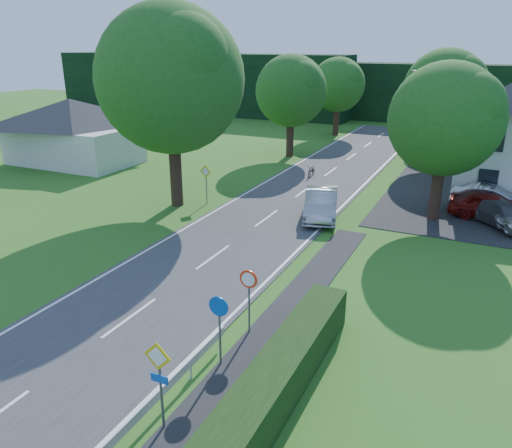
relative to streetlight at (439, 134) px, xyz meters
The scene contains 25 objects.
road 13.59m from the streetlight, 128.88° to the right, with size 7.00×80.00×0.04m, color #343436.
parking_pad 6.65m from the streetlight, 37.30° to the left, with size 14.00×16.00×0.04m, color black.
line_edge_left 15.73m from the streetlight, 138.52° to the right, with size 0.12×80.00×0.01m, color white.
line_edge_right 11.95m from the streetlight, 115.70° to the right, with size 0.12×80.00×0.01m, color white.
line_centre 13.58m from the streetlight, 128.88° to the right, with size 0.12×80.00×0.01m, color white, non-canonical shape.
tree_main 15.35m from the streetlight, 156.89° to the right, with size 9.40×9.40×11.64m, color #1E5319, non-canonical shape.
tree_left_far 16.45m from the streetlight, 142.56° to the left, with size 7.00×7.00×8.58m, color #1E5319, non-canonical shape.
tree_right_far 12.05m from the streetlight, 95.06° to the left, with size 7.40×7.40×9.09m, color #1E5319, non-canonical shape.
tree_left_back 25.34m from the streetlight, 119.73° to the left, with size 6.60×6.60×8.07m, color #1E5319, non-canonical shape.
tree_right_back 20.12m from the streetlight, 95.89° to the left, with size 6.20×6.20×7.56m, color #1E5319, non-canonical shape.
tree_right_mid 2.05m from the streetlight, 77.66° to the right, with size 7.00×7.00×8.58m, color #1E5319, non-canonical shape.
treeline_left 48.22m from the streetlight, 138.42° to the left, with size 44.00×6.00×8.00m, color black.
treeline_right 36.01m from the streetlight, 90.10° to the left, with size 30.00×5.00×7.00m, color black.
bungalow_left 28.12m from the streetlight, behind, with size 11.00×6.50×5.20m.
streetlight is the anchor object (origin of this frame).
sign_priority_right 22.50m from the streetlight, 99.70° to the right, with size 0.78×0.09×2.59m.
sign_roundabout 19.59m from the streetlight, 101.19° to the right, with size 0.64×0.08×2.37m.
sign_speed_limit 17.64m from the streetlight, 102.46° to the right, with size 0.64×0.11×2.37m.
sign_priority_left 13.80m from the streetlight, 158.22° to the right, with size 0.78×0.09×2.44m.
moving_car 7.88m from the streetlight, 139.91° to the right, with size 1.73×4.97×1.64m, color #A0A0A5.
motorcycle 10.59m from the streetlight, 155.65° to the left, with size 0.57×1.64×0.86m, color black.
parked_car_red 4.98m from the streetlight, 12.54° to the right, with size 1.77×4.41×1.50m, color maroon.
parked_car_silver_a 5.00m from the streetlight, 17.24° to the left, with size 1.55×4.43×1.46m, color #AAAAAF.
parked_car_grey 5.70m from the streetlight, 22.87° to the right, with size 1.81×4.44×1.29m, color #47464B.
parasol 6.94m from the streetlight, 55.58° to the left, with size 2.26×2.31×2.08m, color red.
Camera 1 is at (10.86, -0.28, 9.35)m, focal length 35.00 mm.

